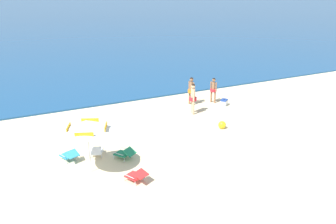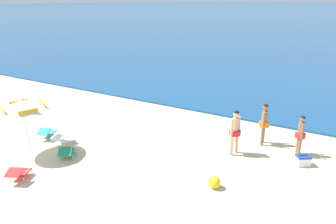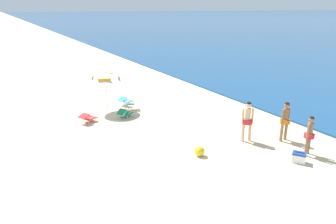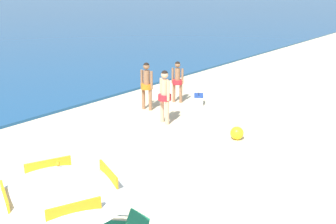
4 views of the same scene
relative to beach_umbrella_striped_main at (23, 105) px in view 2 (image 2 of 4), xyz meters
name	(u,v)px [view 2 (image 2 of 4)]	position (x,y,z in m)	size (l,w,h in m)	color
beach_umbrella_striped_main	(23,105)	(0.00, 0.00, 0.00)	(2.57, 2.56, 2.29)	silver
lounge_chair_under_umbrella	(67,151)	(1.60, 0.45, -1.73)	(0.93, 1.03, 0.52)	#1E7F56
lounge_chair_beside_umbrella	(47,132)	(-0.58, 1.33, -1.73)	(0.81, 1.01, 0.52)	teal
lounge_chair_facing_sea	(18,172)	(1.37, -1.50, -1.73)	(0.85, 1.00, 0.50)	red
lounge_chair_spare_folded	(63,139)	(0.54, 1.20, -1.73)	(0.82, 1.02, 0.52)	white
person_standing_near_shore	(264,121)	(7.79, 5.50, -0.98)	(0.43, 0.53, 1.78)	#8C6042
person_standing_beside	(301,132)	(9.26, 5.21, -1.06)	(0.40, 0.46, 1.63)	#8C6042
person_wading_in	(235,129)	(7.05, 4.01, -0.96)	(0.44, 0.52, 1.81)	#D8A87F
cooler_box	(303,160)	(9.56, 4.39, -1.80)	(0.61, 0.57, 0.43)	white
beach_ball	(214,182)	(7.30, 1.38, -1.80)	(0.40, 0.40, 0.40)	yellow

